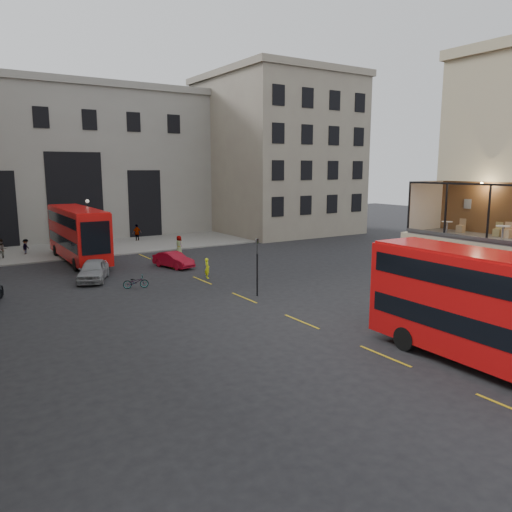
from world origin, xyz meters
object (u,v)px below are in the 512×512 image
street_lamp_b (89,230)px  cafe_chair_d (461,228)px  cyclist (207,268)px  cafe_chair_b (507,233)px  bus_far (78,232)px  cafe_table_mid (503,231)px  car_a (93,270)px  pedestrian_a (2,250)px  pedestrian_b (26,247)px  cafe_table_far (447,226)px  cafe_chair_c (498,232)px  pedestrian_c (137,233)px  bicycle (136,282)px  bus_near (505,309)px  traffic_light_near (257,260)px  car_b (173,260)px  pedestrian_d (179,245)px

street_lamp_b → cafe_chair_d: bearing=-67.0°
cyclist → cafe_chair_b: cafe_chair_b is taller
bus_far → cyclist: (6.48, -12.29, -1.92)m
bus_far → cafe_table_mid: size_ratio=14.50×
car_a → cyclist: (7.48, -3.82, -0.02)m
street_lamp_b → pedestrian_a: size_ratio=2.83×
pedestrian_b → cafe_table_far: 38.35m
cafe_table_mid → cafe_chair_c: 2.33m
pedestrian_a → pedestrian_b: 2.67m
pedestrian_c → cafe_table_mid: 40.95m
bus_far → pedestrian_a: bearing=140.3°
bus_far → bicycle: size_ratio=6.95×
cafe_chair_c → cafe_chair_b: bearing=-104.0°
cyclist → cafe_table_mid: bearing=-149.3°
street_lamp_b → cafe_table_far: cafe_table_far is taller
bus_near → pedestrian_a: size_ratio=6.48×
car_a → cafe_chair_d: bearing=-26.2°
street_lamp_b → pedestrian_c: 9.16m
traffic_light_near → cafe_table_far: size_ratio=5.17×
bus_far → pedestrian_b: bearing=119.3°
car_a → cyclist: car_a is taller
car_b → pedestrian_b: (-9.48, 13.22, 0.13)m
car_a → cafe_table_mid: 27.31m
pedestrian_d → bus_near: bearing=168.5°
bus_near → cafe_chair_d: (6.66, 6.86, 2.12)m
bus_far → cafe_chair_c: 33.60m
pedestrian_b → pedestrian_c: pedestrian_c is taller
cafe_chair_b → pedestrian_c: bearing=99.2°
car_b → cafe_chair_d: cafe_chair_d is taller
bus_far → cafe_chair_b: bearing=-63.8°
bus_near → pedestrian_d: 33.58m
traffic_light_near → cafe_chair_c: cafe_chair_c is taller
cafe_table_far → cafe_chair_c: size_ratio=0.96×
traffic_light_near → bus_far: size_ratio=0.32×
cafe_chair_c → bus_near: bearing=-145.4°
bus_near → cafe_chair_b: 8.18m
cafe_chair_c → cafe_table_mid: bearing=-142.9°
pedestrian_c → cafe_table_mid: (4.72, -40.46, 4.17)m
bus_far → car_a: 8.74m
street_lamp_b → pedestrian_a: 7.76m
traffic_light_near → bus_far: (-6.78, 18.80, 0.27)m
bicycle → cafe_table_far: 20.53m
pedestrian_a → pedestrian_c: pedestrian_c is taller
car_b → pedestrian_a: size_ratio=2.11×
cafe_chair_d → pedestrian_c: bearing=99.7°
cafe_chair_b → cafe_table_far: bearing=120.5°
street_lamp_b → bus_near: 38.42m
traffic_light_near → bus_near: bearing=-84.6°
car_b → cafe_table_mid: cafe_table_mid is taller
traffic_light_near → cyclist: size_ratio=2.45×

